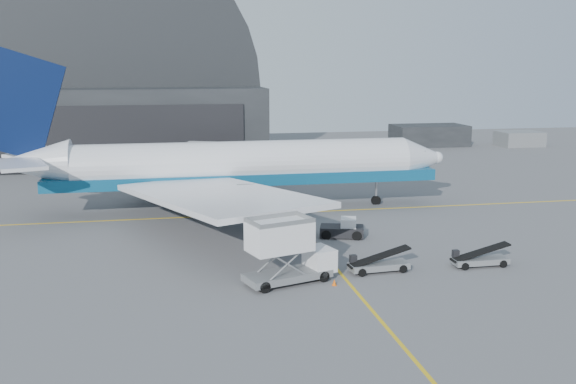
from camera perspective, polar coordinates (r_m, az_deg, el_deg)
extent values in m
plane|color=#565659|center=(49.78, 4.49, -6.99)|extent=(200.00, 200.00, 0.00)
cube|color=gold|center=(68.56, 0.08, -1.85)|extent=(80.00, 0.25, 0.02)
cube|color=gold|center=(47.95, 5.12, -7.71)|extent=(0.25, 40.00, 0.02)
cube|color=black|center=(111.35, -15.72, 5.92)|extent=(50.00, 28.00, 12.00)
cube|color=black|center=(97.47, -16.35, 4.59)|extent=(42.00, 0.40, 9.50)
cube|color=black|center=(128.96, 12.39, 4.07)|extent=(14.00, 8.00, 4.00)
cube|color=gray|center=(133.11, 19.83, 3.88)|extent=(8.00, 6.00, 2.80)
cylinder|color=white|center=(69.12, -3.86, 2.58)|extent=(35.72, 4.76, 4.76)
cone|color=white|center=(74.25, 11.70, 2.97)|extent=(4.37, 4.76, 4.76)
sphere|color=white|center=(75.03, 13.10, 3.00)|extent=(1.39, 1.39, 1.39)
cone|color=white|center=(69.76, -21.54, 2.39)|extent=(6.94, 4.76, 4.76)
cube|color=black|center=(73.72, 10.86, 3.41)|extent=(2.58, 2.18, 0.69)
cube|color=navy|center=(69.37, -3.84, 1.32)|extent=(41.67, 4.81, 1.19)
cube|color=white|center=(57.24, -6.31, -0.29)|extent=(18.30, 24.33, 1.45)
cube|color=white|center=(80.66, -7.70, 3.04)|extent=(18.30, 24.33, 1.45)
cube|color=white|center=(65.44, -22.70, 2.29)|extent=(6.07, 8.30, 0.35)
cube|color=white|center=(74.12, -21.33, 3.35)|extent=(6.07, 8.30, 0.35)
cube|color=#08153B|center=(69.37, -22.70, 7.13)|extent=(9.20, 0.50, 11.43)
cylinder|color=gray|center=(61.72, -3.83, -0.91)|extent=(5.16, 2.68, 2.68)
cylinder|color=gray|center=(77.22, -5.29, 1.53)|extent=(5.16, 2.68, 2.68)
cylinder|color=#A5A5AA|center=(73.07, 7.84, -0.03)|extent=(0.28, 0.28, 2.78)
cylinder|color=black|center=(73.26, 7.82, -0.75)|extent=(1.09, 0.35, 1.09)
cylinder|color=black|center=(66.68, -5.16, -1.80)|extent=(1.29, 0.45, 1.29)
cylinder|color=black|center=(72.85, -5.66, -0.69)|extent=(1.29, 0.45, 1.29)
cube|color=gray|center=(46.83, -0.06, -7.40)|extent=(6.77, 4.33, 0.52)
cube|color=silver|center=(47.88, 2.82, -5.94)|extent=(2.34, 2.81, 1.68)
cube|color=black|center=(48.21, 3.62, -5.50)|extent=(0.69, 1.92, 0.94)
cube|color=silver|center=(45.67, -0.75, -3.97)|extent=(5.00, 3.85, 2.10)
cylinder|color=black|center=(47.14, 3.19, -7.49)|extent=(0.90, 0.56, 0.84)
cylinder|color=black|center=(48.93, 1.81, -6.77)|extent=(0.90, 0.56, 0.84)
cylinder|color=black|center=(44.90, -2.11, -8.45)|extent=(0.90, 0.56, 0.84)
cylinder|color=black|center=(46.77, -3.33, -7.65)|extent=(0.90, 0.56, 0.84)
cube|color=black|center=(59.20, 4.81, -3.48)|extent=(4.41, 3.22, 0.89)
cube|color=silver|center=(59.00, 5.40, -2.75)|extent=(1.84, 2.10, 0.89)
cylinder|color=black|center=(58.28, 6.15, -3.89)|extent=(0.95, 0.59, 0.89)
cylinder|color=black|center=(60.19, 6.14, -3.40)|extent=(0.95, 0.59, 0.89)
cylinder|color=black|center=(58.32, 3.42, -3.83)|extent=(0.95, 0.59, 0.89)
cylinder|color=black|center=(60.23, 3.50, -3.35)|extent=(0.95, 0.59, 0.89)
cube|color=gray|center=(49.76, 8.07, -6.51)|extent=(4.69, 1.90, 0.47)
cube|color=black|center=(49.55, 8.10, -5.71)|extent=(4.95, 1.41, 1.33)
cube|color=black|center=(49.43, 5.82, -5.94)|extent=(0.55, 0.45, 0.63)
cylinder|color=black|center=(49.84, 10.18, -6.74)|extent=(0.64, 0.31, 0.63)
cylinder|color=black|center=(51.10, 9.48, -6.26)|extent=(0.64, 0.31, 0.63)
cylinder|color=black|center=(48.56, 6.59, -7.12)|extent=(0.64, 0.31, 0.63)
cylinder|color=black|center=(49.84, 5.96, -6.62)|extent=(0.64, 0.31, 0.63)
cube|color=gray|center=(52.80, 16.68, -5.86)|extent=(4.43, 1.54, 0.45)
cube|color=black|center=(52.60, 16.73, -5.13)|extent=(4.71, 1.05, 1.28)
cube|color=black|center=(52.32, 14.68, -5.33)|extent=(0.51, 0.41, 0.60)
cylinder|color=black|center=(53.02, 18.57, -6.07)|extent=(0.60, 0.26, 0.60)
cylinder|color=black|center=(54.18, 17.83, -5.66)|extent=(0.60, 0.26, 0.60)
cylinder|color=black|center=(51.53, 15.45, -6.39)|extent=(0.60, 0.26, 0.60)
cylinder|color=black|center=(52.72, 14.77, -5.95)|extent=(0.60, 0.26, 0.60)
cube|color=#EE5A07|center=(46.59, 4.14, -8.26)|extent=(0.31, 0.31, 0.03)
cone|color=#EE5A07|center=(46.52, 4.14, -8.02)|extent=(0.31, 0.31, 0.45)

